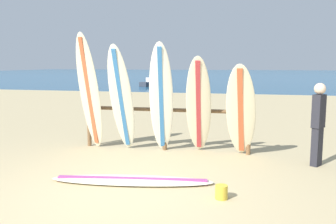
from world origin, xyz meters
TOP-DOWN VIEW (x-y plane):
  - ground_plane at (0.00, 0.00)m, footprint 120.00×120.00m
  - ocean_water at (0.00, 58.00)m, footprint 120.00×80.00m
  - surfboard_rack at (-0.02, 2.93)m, footprint 3.65×0.09m
  - surfboard_leaning_far_left at (-1.62, 2.63)m, footprint 0.58×0.68m
  - surfboard_leaning_left at (-0.84, 2.49)m, footprint 0.50×0.94m
  - surfboard_leaning_center_left at (0.00, 2.55)m, footprint 0.63×0.96m
  - surfboard_leaning_center at (0.75, 2.65)m, footprint 0.59×1.03m
  - surfboard_leaning_center_right at (1.59, 2.58)m, footprint 0.63×0.95m
  - surfboard_lying_on_sand at (-0.02, 0.70)m, footprint 2.64×0.91m
  - beachgoer_standing at (2.98, 2.36)m, footprint 0.27×0.29m
  - small_boat_offshore at (-6.29, 24.07)m, footprint 1.72×2.21m
  - sand_bucket at (1.43, 0.32)m, footprint 0.18×0.18m

SIDE VIEW (x-z plane):
  - ground_plane at x=0.00m, z-range 0.00..0.00m
  - ocean_water at x=0.00m, z-range 0.00..0.01m
  - surfboard_lying_on_sand at x=-0.02m, z-range -0.01..0.08m
  - sand_bucket at x=1.43m, z-range 0.00..0.20m
  - small_boat_offshore at x=-6.29m, z-range -0.10..0.61m
  - surfboard_rack at x=-0.02m, z-range 0.18..1.21m
  - beachgoer_standing at x=2.98m, z-range 0.08..1.60m
  - surfboard_leaning_center_right at x=1.59m, z-range 0.00..1.88m
  - surfboard_leaning_center at x=0.75m, z-range 0.00..2.03m
  - surfboard_leaning_left at x=-0.84m, z-range 0.00..2.26m
  - surfboard_leaning_center_left at x=0.00m, z-range 0.00..2.30m
  - surfboard_leaning_far_left at x=-1.62m, z-range 0.00..2.52m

